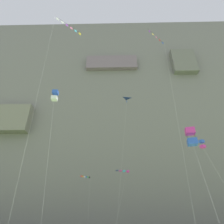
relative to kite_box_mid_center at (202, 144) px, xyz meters
name	(u,v)px	position (x,y,z in m)	size (l,w,h in m)	color
cliff_face	(112,116)	(-13.02, 38.52, 24.80)	(180.00, 32.26, 71.08)	slate
kite_box_mid_center	(202,144)	(0.00, 0.00, 0.00)	(0.77, 5.86, 11.37)	blue
kite_banner_high_center	(160,50)	(-4.49, -2.74, 15.38)	(3.59, 7.10, 30.10)	black
kite_windsock_mid_right	(124,171)	(-10.02, 17.21, -0.23)	(3.38, 2.95, 11.03)	#CC3399
kite_banner_high_right	(67,31)	(-20.30, -3.21, 19.84)	(4.08, 6.79, 32.60)	black
kite_banner_mid_left	(86,181)	(-18.40, 17.15, -2.25)	(2.73, 5.67, 9.63)	black
kite_delta_far_right	(126,105)	(-9.72, 7.16, 10.78)	(3.16, 2.67, 22.32)	navy
kite_box_low_center	(191,137)	(-3.48, -4.96, -0.77)	(1.63, 4.78, 10.96)	#CC3399
kite_box_far_left	(55,96)	(-20.78, -2.21, 6.82)	(2.40, 2.79, 18.41)	blue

